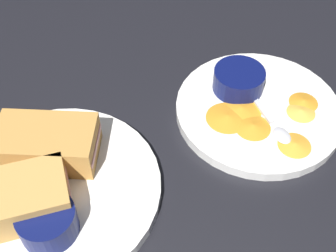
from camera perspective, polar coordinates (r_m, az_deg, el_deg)
name	(u,v)px	position (r cm, az deg, el deg)	size (l,w,h in cm)	color
ground_plane	(104,127)	(67.74, -8.28, -0.16)	(110.00, 110.00, 3.00)	black
plate_sandwich_main	(55,189)	(59.33, -14.40, -7.96)	(27.48, 27.48, 1.60)	white
sandwich_half_near	(47,144)	(60.04, -15.42, -2.21)	(14.40, 10.07, 4.80)	#C68C42
sandwich_half_far	(14,201)	(55.91, -19.38, -9.13)	(15.05, 13.30, 4.80)	tan
ramekin_dark_sauce	(47,221)	(53.79, -15.40, -11.81)	(6.95, 6.95, 3.67)	#0C144C
spoon_by_dark_ramekin	(62,189)	(57.77, -13.62, -7.89)	(3.11, 9.96, 0.80)	silver
plate_chips_companion	(258,110)	(67.67, 11.59, 2.04)	(24.77, 24.77, 1.60)	white
ramekin_light_gravy	(239,79)	(68.11, 9.16, 6.00)	(7.78, 7.78, 3.40)	#0C144C
spoon_by_gravy_ramekin	(277,129)	(64.10, 13.97, -0.38)	(7.03, 8.83, 0.80)	silver
plantain_chip_scatter	(261,117)	(65.23, 12.00, 1.12)	(17.68, 14.87, 0.60)	orange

